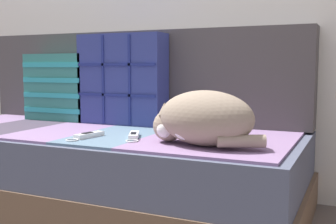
{
  "coord_description": "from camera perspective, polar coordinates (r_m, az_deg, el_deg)",
  "views": [
    {
      "loc": [
        1.05,
        -1.44,
        0.63
      ],
      "look_at": [
        0.36,
        0.07,
        0.45
      ],
      "focal_mm": 45.0,
      "sensor_mm": 36.0,
      "label": 1
    }
  ],
  "objects": [
    {
      "name": "ground_plane",
      "position": [
        1.89,
        -11.28,
        -13.39
      ],
      "size": [
        14.0,
        14.0,
        0.0
      ],
      "primitive_type": "plane",
      "color": "#564C47"
    },
    {
      "name": "couch",
      "position": [
        1.95,
        -8.9,
        -7.41
      ],
      "size": [
        1.8,
        0.81,
        0.35
      ],
      "color": "brown",
      "rests_on": "ground_plane"
    },
    {
      "name": "sofa_backrest",
      "position": [
        2.19,
        -4.26,
        4.8
      ],
      "size": [
        1.76,
        0.14,
        0.46
      ],
      "color": "#474242",
      "rests_on": "couch"
    },
    {
      "name": "throw_pillow_quilted",
      "position": [
        2.06,
        -6.09,
        4.41
      ],
      "size": [
        0.44,
        0.14,
        0.44
      ],
      "color": "navy",
      "rests_on": "couch"
    },
    {
      "name": "throw_pillow_striped",
      "position": [
        2.28,
        -14.55,
        3.28
      ],
      "size": [
        0.36,
        0.14,
        0.35
      ],
      "color": "#337A70",
      "rests_on": "couch"
    },
    {
      "name": "sleeping_cat",
      "position": [
        1.49,
        4.52,
        -1.02
      ],
      "size": [
        0.43,
        0.25,
        0.2
      ],
      "color": "gray",
      "rests_on": "couch"
    },
    {
      "name": "game_remote_near",
      "position": [
        1.69,
        -10.81,
        -3.14
      ],
      "size": [
        0.07,
        0.19,
        0.02
      ],
      "color": "white",
      "rests_on": "couch"
    },
    {
      "name": "game_remote_far",
      "position": [
        1.66,
        -4.69,
        -3.23
      ],
      "size": [
        0.12,
        0.18,
        0.02
      ],
      "color": "white",
      "rests_on": "couch"
    }
  ]
}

